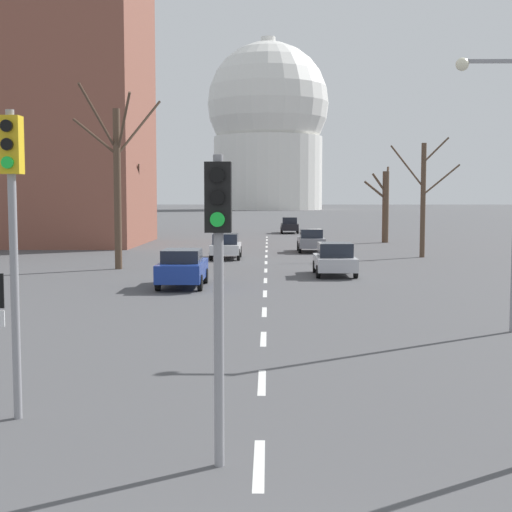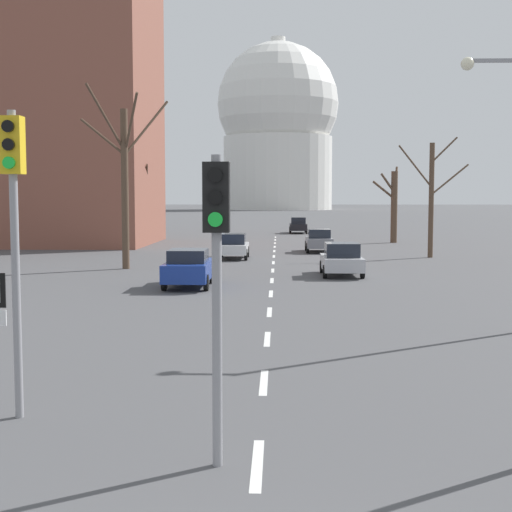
# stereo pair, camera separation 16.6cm
# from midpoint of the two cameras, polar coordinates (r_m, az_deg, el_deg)

# --- Properties ---
(lane_stripe_0) EXTENTS (0.16, 2.00, 0.01)m
(lane_stripe_0) POSITION_cam_midpoint_polar(r_m,az_deg,el_deg) (10.50, -0.23, -16.32)
(lane_stripe_0) COLOR silver
(lane_stripe_0) RESTS_ON ground_plane
(lane_stripe_1) EXTENTS (0.16, 2.00, 0.01)m
(lane_stripe_1) POSITION_cam_midpoint_polar(r_m,az_deg,el_deg) (14.79, 0.15, -10.07)
(lane_stripe_1) COLOR silver
(lane_stripe_1) RESTS_ON ground_plane
(lane_stripe_2) EXTENTS (0.16, 2.00, 0.01)m
(lane_stripe_2) POSITION_cam_midpoint_polar(r_m,az_deg,el_deg) (19.17, 0.35, -6.64)
(lane_stripe_2) COLOR silver
(lane_stripe_2) RESTS_ON ground_plane
(lane_stripe_3) EXTENTS (0.16, 2.00, 0.01)m
(lane_stripe_3) POSITION_cam_midpoint_polar(r_m,az_deg,el_deg) (23.60, 0.47, -4.50)
(lane_stripe_3) COLOR silver
(lane_stripe_3) RESTS_ON ground_plane
(lane_stripe_4) EXTENTS (0.16, 2.00, 0.01)m
(lane_stripe_4) POSITION_cam_midpoint_polar(r_m,az_deg,el_deg) (28.05, 0.55, -3.03)
(lane_stripe_4) COLOR silver
(lane_stripe_4) RESTS_ON ground_plane
(lane_stripe_5) EXTENTS (0.16, 2.00, 0.01)m
(lane_stripe_5) POSITION_cam_midpoint_polar(r_m,az_deg,el_deg) (32.52, 0.61, -1.97)
(lane_stripe_5) COLOR silver
(lane_stripe_5) RESTS_ON ground_plane
(lane_stripe_6) EXTENTS (0.16, 2.00, 0.01)m
(lane_stripe_6) POSITION_cam_midpoint_polar(r_m,az_deg,el_deg) (36.99, 0.66, -1.17)
(lane_stripe_6) COLOR silver
(lane_stripe_6) RESTS_ON ground_plane
(lane_stripe_7) EXTENTS (0.16, 2.00, 0.01)m
(lane_stripe_7) POSITION_cam_midpoint_polar(r_m,az_deg,el_deg) (41.47, 0.70, -0.53)
(lane_stripe_7) COLOR silver
(lane_stripe_7) RESTS_ON ground_plane
(lane_stripe_8) EXTENTS (0.16, 2.00, 0.01)m
(lane_stripe_8) POSITION_cam_midpoint_polar(r_m,az_deg,el_deg) (45.96, 0.72, -0.02)
(lane_stripe_8) COLOR silver
(lane_stripe_8) RESTS_ON ground_plane
(lane_stripe_9) EXTENTS (0.16, 2.00, 0.01)m
(lane_stripe_9) POSITION_cam_midpoint_polar(r_m,az_deg,el_deg) (50.44, 0.75, 0.39)
(lane_stripe_9) COLOR silver
(lane_stripe_9) RESTS_ON ground_plane
(lane_stripe_10) EXTENTS (0.16, 2.00, 0.01)m
(lane_stripe_10) POSITION_cam_midpoint_polar(r_m,az_deg,el_deg) (54.93, 0.77, 0.74)
(lane_stripe_10) COLOR silver
(lane_stripe_10) RESTS_ON ground_plane
(lane_stripe_11) EXTENTS (0.16, 2.00, 0.01)m
(lane_stripe_11) POSITION_cam_midpoint_polar(r_m,az_deg,el_deg) (59.42, 0.79, 1.04)
(lane_stripe_11) COLOR silver
(lane_stripe_11) RESTS_ON ground_plane
(lane_stripe_12) EXTENTS (0.16, 2.00, 0.01)m
(lane_stripe_12) POSITION_cam_midpoint_polar(r_m,az_deg,el_deg) (63.91, 0.80, 1.30)
(lane_stripe_12) COLOR silver
(lane_stripe_12) RESTS_ON ground_plane
(lane_stripe_13) EXTENTS (0.16, 2.00, 0.01)m
(lane_stripe_13) POSITION_cam_midpoint_polar(r_m,az_deg,el_deg) (68.40, 0.81, 1.52)
(lane_stripe_13) COLOR silver
(lane_stripe_13) RESTS_ON ground_plane
(traffic_signal_near_left) EXTENTS (0.36, 0.34, 5.22)m
(traffic_signal_near_left) POSITION_cam_midpoint_polar(r_m,az_deg,el_deg) (12.63, -19.28, 3.81)
(traffic_signal_near_left) COLOR gray
(traffic_signal_near_left) RESTS_ON ground_plane
(traffic_signal_centre_tall) EXTENTS (0.36, 0.34, 4.35)m
(traffic_signal_centre_tall) POSITION_cam_midpoint_polar(r_m,az_deg,el_deg) (9.80, -3.51, 0.50)
(traffic_signal_centre_tall) COLOR gray
(traffic_signal_centre_tall) RESTS_ON ground_plane
(street_lamp_right) EXTENTS (1.83, 0.36, 7.59)m
(street_lamp_right) POSITION_cam_midpoint_polar(r_m,az_deg,el_deg) (20.97, 19.08, 6.91)
(street_lamp_right) COLOR gray
(street_lamp_right) RESTS_ON ground_plane
(sedan_near_left) EXTENTS (1.94, 3.95, 1.61)m
(sedan_near_left) POSITION_cam_midpoint_polar(r_m,az_deg,el_deg) (34.74, 6.18, -0.25)
(sedan_near_left) COLOR #B7B7BC
(sedan_near_left) RESTS_ON ground_plane
(sedan_near_right) EXTENTS (1.87, 4.58, 1.71)m
(sedan_near_right) POSITION_cam_midpoint_polar(r_m,az_deg,el_deg) (76.25, 2.63, 2.48)
(sedan_near_right) COLOR black
(sedan_near_right) RESTS_ON ground_plane
(sedan_mid_centre) EXTENTS (1.84, 4.03, 1.61)m
(sedan_mid_centre) POSITION_cam_midpoint_polar(r_m,az_deg,el_deg) (49.81, 4.33, 1.27)
(sedan_mid_centre) COLOR slate
(sedan_mid_centre) RESTS_ON ground_plane
(sedan_far_left) EXTENTS (1.90, 4.12, 1.61)m
(sedan_far_left) POSITION_cam_midpoint_polar(r_m,az_deg,el_deg) (30.24, -6.06, -0.93)
(sedan_far_left) COLOR navy
(sedan_far_left) RESTS_ON ground_plane
(sedan_far_right) EXTENTS (1.84, 3.95, 1.57)m
(sedan_far_right) POSITION_cam_midpoint_polar(r_m,az_deg,el_deg) (44.11, -2.54, 0.81)
(sedan_far_right) COLOR silver
(sedan_far_right) RESTS_ON ground_plane
(bare_tree_left_near) EXTENTS (2.30, 2.94, 8.76)m
(bare_tree_left_near) POSITION_cam_midpoint_polar(r_m,az_deg,el_deg) (58.21, -9.60, 5.08)
(bare_tree_left_near) COLOR brown
(bare_tree_left_near) RESTS_ON ground_plane
(bare_tree_right_near) EXTENTS (2.47, 2.36, 6.47)m
(bare_tree_right_near) POSITION_cam_midpoint_polar(r_m,az_deg,el_deg) (61.02, 10.20, 4.10)
(bare_tree_right_near) COLOR brown
(bare_tree_right_near) RESTS_ON ground_plane
(bare_tree_left_far) EXTENTS (4.37, 4.69, 9.35)m
(bare_tree_left_far) POSITION_cam_midpoint_polar(r_m,az_deg,el_deg) (38.30, -11.18, 6.11)
(bare_tree_left_far) COLOR brown
(bare_tree_left_far) RESTS_ON ground_plane
(bare_tree_right_far) EXTENTS (4.75, 1.44, 7.61)m
(bare_tree_right_far) POSITION_cam_midpoint_polar(r_m,az_deg,el_deg) (46.34, 13.17, 4.69)
(bare_tree_right_far) COLOR brown
(bare_tree_right_far) RESTS_ON ground_plane
(capitol_dome) EXTENTS (38.52, 38.52, 54.40)m
(capitol_dome) POSITION_cam_midpoint_polar(r_m,az_deg,el_deg) (230.78, 0.95, 10.33)
(capitol_dome) COLOR silver
(capitol_dome) RESTS_ON ground_plane
(apartment_block_left) EXTENTS (18.00, 14.00, 28.29)m
(apartment_block_left) POSITION_cam_midpoint_polar(r_m,az_deg,el_deg) (62.10, -17.66, 14.08)
(apartment_block_left) COLOR brown
(apartment_block_left) RESTS_ON ground_plane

